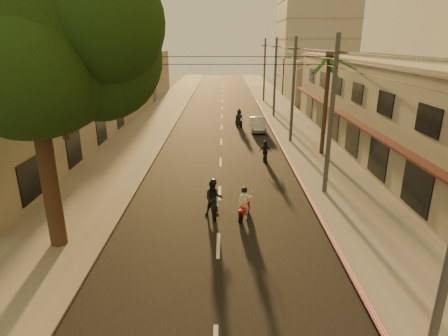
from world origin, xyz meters
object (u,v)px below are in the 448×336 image
Objects in this scene: scooter_mid_a at (214,199)px; broadleaf_tree at (40,44)px; scooter_mid_b at (265,152)px; parked_car at (257,124)px; palm_tree at (329,62)px; scooter_far_a at (239,119)px; scooter_red at (244,205)px.

broadleaf_tree is at bearing -161.42° from scooter_mid_a.
scooter_mid_b is at bearing 62.52° from scooter_mid_a.
scooter_mid_b is at bearing -91.77° from parked_car.
palm_tree is (14.61, 13.86, -1.33)m from broadleaf_tree.
scooter_mid_a is 19.73m from parked_car.
palm_tree is at bearing 21.81° from scooter_mid_b.
parked_car is at bearing -66.44° from scooter_far_a.
scooter_mid_a is (6.33, 2.92, -7.57)m from broadleaf_tree.
palm_tree is 4.77× the size of scooter_red.
scooter_mid_b is 10.11m from parked_car.
broadleaf_tree is 10.29m from scooter_mid_a.
scooter_mid_a is (-1.55, 0.40, 0.13)m from scooter_red.
parked_car is at bearing 102.69° from scooter_red.
broadleaf_tree is at bearing -142.83° from scooter_red.
scooter_far_a is at bearing 131.51° from parked_car.
scooter_far_a is at bearing 70.79° from broadleaf_tree.
scooter_far_a is (-6.16, 10.39, -6.30)m from palm_tree.
scooter_far_a is at bearing 107.94° from scooter_red.
scooter_mid_b is 0.40× the size of parked_car.
scooter_far_a is (-1.48, 12.09, 0.14)m from scooter_mid_b.
scooter_mid_a reaches higher than scooter_far_a.
parked_car is at bearing 117.61° from palm_tree.
palm_tree is at bearing -77.43° from scooter_far_a.
broadleaf_tree is at bearing -114.82° from parked_car.
broadleaf_tree reaches higher than parked_car.
scooter_red is 1.61m from scooter_mid_a.
scooter_mid_a is 0.50× the size of parked_car.
broadleaf_tree is at bearing -136.52° from palm_tree.
scooter_red reaches higher than scooter_mid_b.
broadleaf_tree is 7.45× the size of scooter_mid_b.
parked_car is (-4.39, 8.40, -6.48)m from palm_tree.
broadleaf_tree is 2.98× the size of parked_car.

